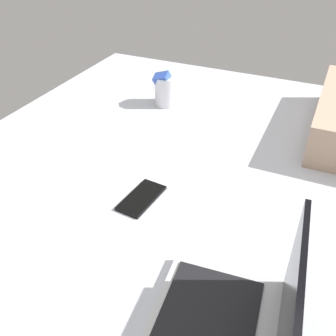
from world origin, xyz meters
TOP-DOWN VIEW (x-y plane):
  - bed_mattress at (0.00, 0.00)cm, footprint 180.00×140.00cm
  - snack_cup at (-47.55, -22.57)cm, footprint 9.00×9.46cm
  - cell_phone at (5.99, -5.20)cm, footprint 14.60×8.14cm

SIDE VIEW (x-z plane):
  - bed_mattress at x=0.00cm, z-range 0.00..18.00cm
  - cell_phone at x=5.99cm, z-range 18.00..18.80cm
  - snack_cup at x=-47.55cm, z-range 17.03..30.63cm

